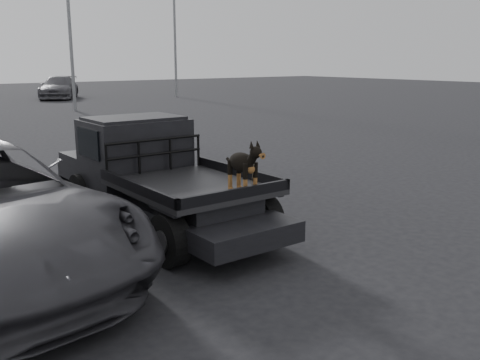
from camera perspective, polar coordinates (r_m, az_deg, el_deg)
ground at (r=8.05m, az=-4.00°, el=-7.69°), size 120.00×120.00×0.00m
flatbed_ute at (r=9.24m, az=-8.30°, el=-2.09°), size 2.00×5.40×0.92m
ute_cab at (r=9.88m, az=-11.16°, el=4.11°), size 1.72×1.30×0.88m
headache_rack at (r=9.25m, az=-9.05°, el=2.57°), size 1.80×0.08×0.55m
dog at (r=7.73m, az=0.29°, el=1.44°), size 0.32×0.60×0.74m
distant_car_b at (r=41.13m, az=-18.75°, el=9.33°), size 4.50×5.89×1.59m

